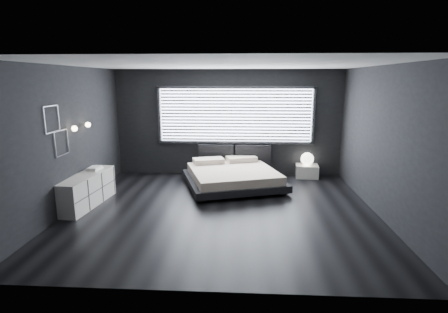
{
  "coord_description": "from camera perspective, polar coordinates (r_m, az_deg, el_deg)",
  "views": [
    {
      "loc": [
        0.42,
        -6.54,
        2.53
      ],
      "look_at": [
        0.0,
        0.85,
        0.9
      ],
      "focal_mm": 28.0,
      "sensor_mm": 36.0,
      "label": 1
    }
  ],
  "objects": [
    {
      "name": "sconce_near",
      "position": [
        7.43,
        -23.24,
        4.22
      ],
      "size": [
        0.18,
        0.11,
        0.11
      ],
      "color": "silver",
      "rests_on": "ground"
    },
    {
      "name": "dresser",
      "position": [
        7.71,
        -21.49,
        -5.1
      ],
      "size": [
        0.61,
        1.66,
        0.65
      ],
      "color": "silver",
      "rests_on": "ground"
    },
    {
      "name": "orb_lamp",
      "position": [
        9.4,
        13.43,
        -0.37
      ],
      "size": [
        0.33,
        0.33,
        0.33
      ],
      "primitive_type": "sphere",
      "color": "white",
      "rests_on": "nightstand"
    },
    {
      "name": "bed",
      "position": [
        8.44,
        1.41,
        -3.18
      ],
      "size": [
        2.67,
        2.61,
        0.56
      ],
      "color": "black",
      "rests_on": "ground"
    },
    {
      "name": "sconce_far",
      "position": [
        7.97,
        -21.35,
        4.87
      ],
      "size": [
        0.18,
        0.11,
        0.11
      ],
      "color": "silver",
      "rests_on": "ground"
    },
    {
      "name": "headboard",
      "position": [
        9.39,
        1.7,
        0.37
      ],
      "size": [
        1.96,
        0.16,
        0.52
      ],
      "color": "black",
      "rests_on": "ground"
    },
    {
      "name": "wall_art_upper",
      "position": [
        6.92,
        -26.29,
        5.5
      ],
      "size": [
        0.01,
        0.48,
        0.48
      ],
      "color": "#47474C",
      "rests_on": "ground"
    },
    {
      "name": "nightstand",
      "position": [
        9.49,
        13.35,
        -2.32
      ],
      "size": [
        0.61,
        0.53,
        0.34
      ],
      "primitive_type": "cube",
      "rotation": [
        0.0,
        0.0,
        -0.08
      ],
      "color": "silver",
      "rests_on": "ground"
    },
    {
      "name": "wall_art_lower",
      "position": [
        7.2,
        -24.97,
        2.05
      ],
      "size": [
        0.01,
        0.48,
        0.48
      ],
      "color": "#47474C",
      "rests_on": "ground"
    },
    {
      "name": "book_stack",
      "position": [
        7.95,
        -20.43,
        -1.83
      ],
      "size": [
        0.29,
        0.35,
        0.07
      ],
      "color": "white",
      "rests_on": "dresser"
    },
    {
      "name": "window",
      "position": [
        9.28,
        1.89,
        6.73
      ],
      "size": [
        4.14,
        0.09,
        1.52
      ],
      "color": "white",
      "rests_on": "ground"
    },
    {
      "name": "room",
      "position": [
        6.65,
        -0.42,
        2.63
      ],
      "size": [
        6.04,
        6.0,
        2.8
      ],
      "color": "black",
      "rests_on": "ground"
    }
  ]
}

